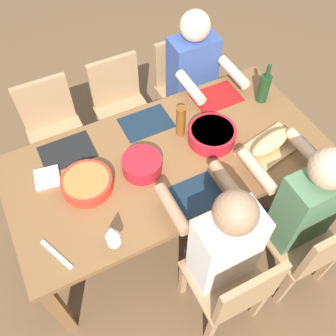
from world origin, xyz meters
The scene contains 24 objects.
ground_plane centered at (0.00, 0.00, 0.00)m, with size 8.00×8.00×0.00m, color brown.
dining_table centered at (0.00, 0.00, 0.66)m, with size 1.94×0.95×0.74m.
chair_far_center centered at (0.00, 0.80, 0.48)m, with size 0.40×0.40×0.85m.
diner_far_center centered at (0.00, 0.61, 0.70)m, with size 0.41×0.53×1.20m.
chair_near_center centered at (0.00, -0.80, 0.48)m, with size 0.40×0.40×0.85m.
chair_far_left centered at (-0.53, 0.80, 0.48)m, with size 0.40×0.40×0.85m.
diner_far_left centered at (-0.53, 0.61, 0.70)m, with size 0.41×0.53×1.20m.
chair_near_left centered at (-0.53, -0.80, 0.48)m, with size 0.40×0.40×0.85m.
diner_near_left centered at (-0.53, -0.61, 0.70)m, with size 0.41×0.53×1.20m.
chair_near_right centered at (0.53, -0.80, 0.48)m, with size 0.40×0.40×0.85m.
serving_bowl_pasta centered at (0.18, 0.02, 0.80)m, with size 0.23×0.23×0.10m.
serving_bowl_salad centered at (-0.30, 0.00, 0.79)m, with size 0.30×0.30×0.09m.
serving_bowl_fruit centered at (0.50, -0.01, 0.78)m, with size 0.29×0.29×0.07m.
cutting_board centered at (-0.59, 0.22, 0.75)m, with size 0.40×0.22×0.02m, color tan.
bread_loaf centered at (-0.59, 0.22, 0.81)m, with size 0.32×0.11×0.09m, color tan.
wine_bottle centered at (-0.79, -0.16, 0.85)m, with size 0.08×0.08×0.29m.
beer_bottle centered at (-0.16, -0.14, 0.85)m, with size 0.06×0.06×0.22m, color brown.
wine_glass centered at (0.50, 0.37, 0.86)m, with size 0.08×0.08×0.17m.
placemat_far_center centered at (0.00, 0.32, 0.74)m, with size 0.32×0.23×0.01m, color #142333.
placemat_near_center centered at (0.00, -0.32, 0.74)m, with size 0.32×0.23×0.01m, color #142333.
placemat_near_left centered at (-0.53, -0.32, 0.74)m, with size 0.32×0.23×0.01m, color maroon.
placemat_near_right centered at (0.53, -0.32, 0.74)m, with size 0.32×0.23×0.01m, color black.
carving_knife centered at (0.79, 0.30, 0.74)m, with size 0.23×0.02×0.01m, color silver.
napkin_stack centered at (0.70, -0.17, 0.75)m, with size 0.14×0.14×0.02m, color white.
Camera 1 is at (0.63, 1.24, 2.52)m, focal length 39.89 mm.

